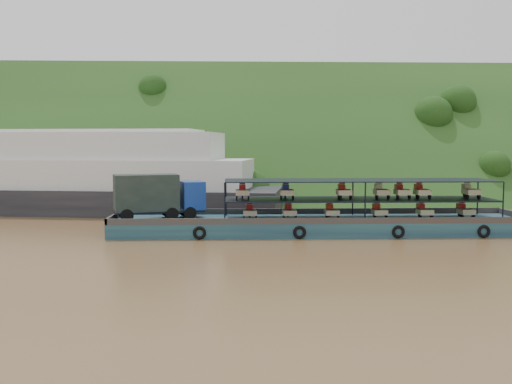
{
  "coord_description": "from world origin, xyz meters",
  "views": [
    {
      "loc": [
        -3.82,
        -49.35,
        7.58
      ],
      "look_at": [
        -2.0,
        3.0,
        3.2
      ],
      "focal_mm": 40.0,
      "sensor_mm": 36.0,
      "label": 1
    }
  ],
  "objects": [
    {
      "name": "cargo_barge",
      "position": [
        1.48,
        -0.76,
        1.28
      ],
      "size": [
        35.11,
        7.18,
        5.05
      ],
      "color": "#132B44",
      "rests_on": "ground"
    },
    {
      "name": "passenger_ferry",
      "position": [
        -21.6,
        15.85,
        4.0
      ],
      "size": [
        46.74,
        18.09,
        9.22
      ],
      "rotation": [
        0.0,
        0.0,
        -0.15
      ],
      "color": "black",
      "rests_on": "ground"
    },
    {
      "name": "hillside",
      "position": [
        0.0,
        36.0,
        0.0
      ],
      "size": [
        140.0,
        39.6,
        39.6
      ],
      "primitive_type": "cube",
      "rotation": [
        0.79,
        0.0,
        0.0
      ],
      "color": "#1C3814",
      "rests_on": "ground"
    },
    {
      "name": "ground",
      "position": [
        0.0,
        0.0,
        0.0
      ],
      "size": [
        160.0,
        160.0,
        0.0
      ],
      "primitive_type": "plane",
      "color": "brown",
      "rests_on": "ground"
    }
  ]
}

